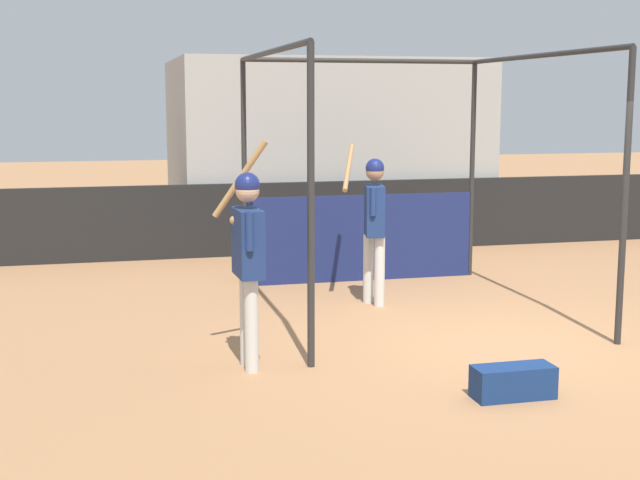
{
  "coord_description": "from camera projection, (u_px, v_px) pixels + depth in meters",
  "views": [
    {
      "loc": [
        -4.09,
        -8.17,
        2.52
      ],
      "look_at": [
        -1.78,
        1.03,
        1.02
      ],
      "focal_mm": 50.0,
      "sensor_mm": 36.0,
      "label": 1
    }
  ],
  "objects": [
    {
      "name": "equipment_bag",
      "position": [
        513.0,
        382.0,
        7.58
      ],
      "size": [
        0.7,
        0.28,
        0.28
      ],
      "color": "navy",
      "rests_on": "ground"
    },
    {
      "name": "bleacher_section",
      "position": [
        321.0,
        148.0,
        16.7
      ],
      "size": [
        5.4,
        4.0,
        3.26
      ],
      "color": "#9E9E99",
      "rests_on": "ground"
    },
    {
      "name": "outfield_wall",
      "position": [
        351.0,
        216.0,
        14.89
      ],
      "size": [
        24.0,
        0.12,
        1.18
      ],
      "color": "black",
      "rests_on": "ground"
    },
    {
      "name": "batting_cage",
      "position": [
        379.0,
        192.0,
        11.58
      ],
      "size": [
        3.36,
        3.89,
        3.07
      ],
      "color": "#282828",
      "rests_on": "ground"
    },
    {
      "name": "player_batter",
      "position": [
        374.0,
        216.0,
        10.92
      ],
      "size": [
        0.57,
        0.97,
        1.96
      ],
      "rotation": [
        0.0,
        0.0,
        1.35
      ],
      "color": "silver",
      "rests_on": "ground"
    },
    {
      "name": "player_waiting",
      "position": [
        248.0,
        249.0,
        8.27
      ],
      "size": [
        0.54,
        0.81,
        2.15
      ],
      "rotation": [
        0.0,
        0.0,
        1.61
      ],
      "color": "silver",
      "rests_on": "ground"
    },
    {
      "name": "ground_plane",
      "position": [
        511.0,
        346.0,
        9.2
      ],
      "size": [
        60.0,
        60.0,
        0.0
      ],
      "primitive_type": "plane",
      "color": "#A8754C"
    }
  ]
}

